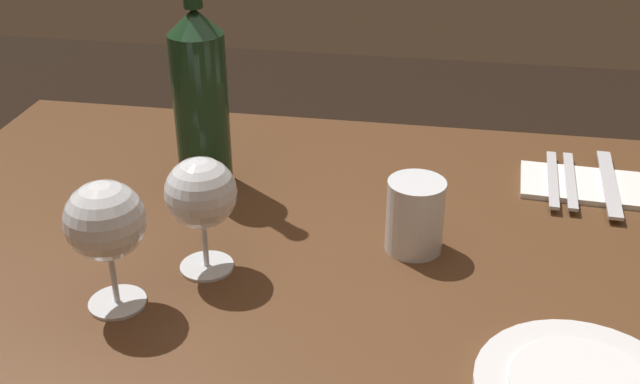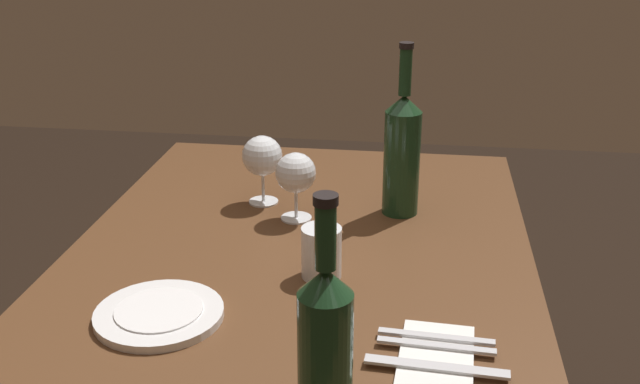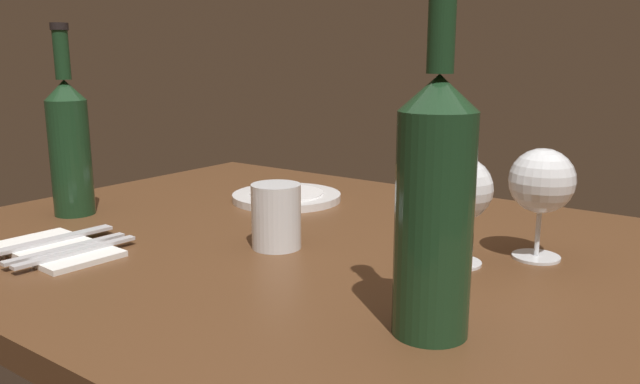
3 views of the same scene
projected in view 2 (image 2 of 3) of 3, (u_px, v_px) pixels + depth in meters
The scene contains 11 objects.
dining_table at pixel (297, 298), 1.47m from camera, with size 1.30×0.90×0.74m.
wine_glass_left at pixel (262, 157), 1.65m from camera, with size 0.09×0.09×0.16m.
wine_glass_right at pixel (296, 174), 1.57m from camera, with size 0.09×0.09×0.15m.
wine_bottle at pixel (402, 152), 1.59m from camera, with size 0.08×0.08×0.37m.
wine_bottle_second at pixel (325, 347), 0.93m from camera, with size 0.07×0.07×0.33m.
water_tumbler at pixel (321, 255), 1.35m from camera, with size 0.07×0.07×0.10m.
dinner_plate at pixel (159, 314), 1.23m from camera, with size 0.21×0.21×0.02m.
folded_napkin at pixel (436, 359), 1.12m from camera, with size 0.20×0.12×0.01m.
fork_inner at pixel (436, 346), 1.14m from camera, with size 0.03×0.18×0.00m.
fork_outer at pixel (436, 337), 1.16m from camera, with size 0.03×0.18×0.00m.
table_knife at pixel (436, 367), 1.09m from camera, with size 0.03×0.21×0.00m.
Camera 2 is at (1.27, 0.22, 1.39)m, focal length 42.19 mm.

